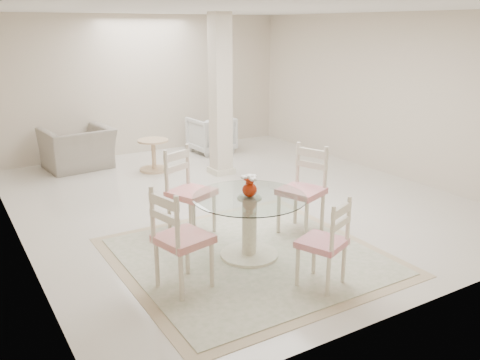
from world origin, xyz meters
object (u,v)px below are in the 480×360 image
red_vase (250,186)px  side_table (154,156)px  dining_chair_north (186,185)px  dining_chair_west (177,232)px  dining_chair_south (328,237)px  dining_chair_east (305,183)px  armchair_white (211,134)px  column (220,96)px  recliner_taupe (78,148)px  dining_table (249,227)px

red_vase → side_table: bearing=83.7°
dining_chair_north → dining_chair_west: size_ratio=1.02×
dining_chair_west → dining_chair_south: (1.27, -0.70, -0.07)m
dining_chair_east → dining_chair_north: size_ratio=1.01×
armchair_white → side_table: size_ratio=1.42×
column → armchair_white: bearing=68.2°
dining_chair_north → armchair_white: size_ratio=1.49×
dining_chair_west → side_table: (1.41, 4.15, -0.35)m
dining_chair_west → recliner_taupe: (0.30, 4.98, -0.24)m
dining_table → dining_chair_west: dining_chair_west is taller
recliner_taupe → side_table: (1.11, -0.83, -0.11)m
dining_chair_north → dining_chair_south: bearing=-97.2°
armchair_white → red_vase: bearing=63.8°
dining_chair_east → dining_chair_south: 1.45m
dining_chair_east → side_table: (-0.56, 3.58, -0.37)m
dining_chair_east → dining_chair_north: dining_chair_east is taller
recliner_taupe → side_table: recliner_taupe is taller
red_vase → side_table: (0.42, 3.87, -0.58)m
column → red_vase: column is taller
dining_table → dining_chair_north: 1.06m
recliner_taupe → red_vase: bearing=91.9°
red_vase → dining_chair_south: bearing=-73.7°
red_vase → dining_chair_west: 1.05m
dining_table → recliner_taupe: recliner_taupe is taller
dining_chair_north → recliner_taupe: dining_chair_north is taller
column → armchair_white: column is taller
red_vase → dining_chair_east: dining_chair_east is taller
dining_chair_east → recliner_taupe: size_ratio=1.05×
dining_table → side_table: dining_table is taller
red_vase → dining_chair_south: 1.06m
red_vase → recliner_taupe: red_vase is taller
column → dining_table: size_ratio=2.18×
dining_chair_north → recliner_taupe: (-0.39, 3.72, -0.26)m
dining_table → column: bearing=66.2°
dining_chair_south → armchair_white: dining_chair_south is taller
dining_chair_south → recliner_taupe: 5.76m
red_vase → side_table: red_vase is taller
column → dining_chair_north: column is taller
red_vase → armchair_white: 5.01m
dining_chair_west → red_vase: bearing=-87.8°
dining_table → dining_chair_south: 1.03m
dining_chair_east → armchair_white: (0.97, 4.30, -0.27)m
red_vase → dining_chair_west: size_ratio=0.21×
dining_chair_east → dining_chair_west: dining_chair_east is taller
dining_chair_north → dining_chair_west: dining_chair_north is taller
recliner_taupe → armchair_white: 2.65m
dining_chair_south → armchair_white: (1.68, 5.56, -0.17)m
dining_chair_west → column: bearing=-48.3°
dining_chair_east → dining_chair_south: size_ratio=1.18×
dining_chair_north → dining_chair_south: dining_chair_north is taller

